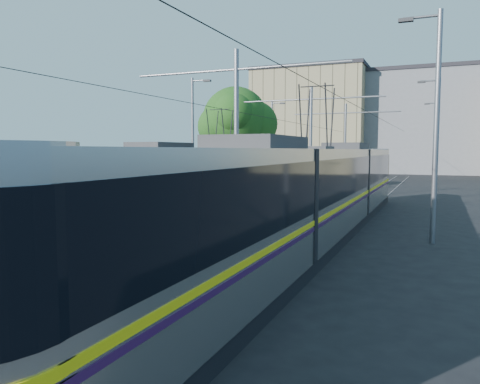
% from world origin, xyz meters
% --- Properties ---
extents(ground, '(160.00, 160.00, 0.00)m').
position_xyz_m(ground, '(0.00, 0.00, 0.00)').
color(ground, black).
rests_on(ground, ground).
extents(platform, '(4.00, 50.00, 0.30)m').
position_xyz_m(platform, '(0.00, 17.00, 0.15)').
color(platform, gray).
rests_on(platform, ground).
extents(tactile_strip_left, '(0.70, 50.00, 0.01)m').
position_xyz_m(tactile_strip_left, '(-1.45, 17.00, 0.30)').
color(tactile_strip_left, gray).
rests_on(tactile_strip_left, platform).
extents(tactile_strip_right, '(0.70, 50.00, 0.01)m').
position_xyz_m(tactile_strip_right, '(1.45, 17.00, 0.30)').
color(tactile_strip_right, gray).
rests_on(tactile_strip_right, platform).
extents(rails, '(8.71, 70.00, 0.03)m').
position_xyz_m(rails, '(0.00, 17.00, 0.02)').
color(rails, gray).
rests_on(rails, ground).
extents(tram_left, '(2.43, 30.20, 5.50)m').
position_xyz_m(tram_left, '(-3.60, 14.00, 1.71)').
color(tram_left, black).
rests_on(tram_left, ground).
extents(tram_right, '(2.43, 29.14, 5.50)m').
position_xyz_m(tram_right, '(3.60, 6.82, 1.86)').
color(tram_right, black).
rests_on(tram_right, ground).
extents(catenary, '(9.20, 70.00, 7.00)m').
position_xyz_m(catenary, '(0.00, 14.15, 4.52)').
color(catenary, slate).
rests_on(catenary, platform).
extents(street_lamps, '(15.18, 38.22, 8.00)m').
position_xyz_m(street_lamps, '(-0.00, 21.00, 4.18)').
color(street_lamps, slate).
rests_on(street_lamps, ground).
extents(shelter, '(0.69, 1.05, 2.22)m').
position_xyz_m(shelter, '(0.82, 15.35, 1.46)').
color(shelter, black).
rests_on(shelter, platform).
extents(tree, '(5.62, 5.20, 8.17)m').
position_xyz_m(tree, '(-6.72, 24.29, 5.52)').
color(tree, '#382314').
rests_on(tree, ground).
extents(building_left, '(16.32, 12.24, 15.21)m').
position_xyz_m(building_left, '(-10.00, 60.00, 7.61)').
color(building_left, '#968B66').
rests_on(building_left, ground).
extents(building_centre, '(18.36, 14.28, 14.47)m').
position_xyz_m(building_centre, '(6.00, 64.00, 7.24)').
color(building_centre, gray).
rests_on(building_centre, ground).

